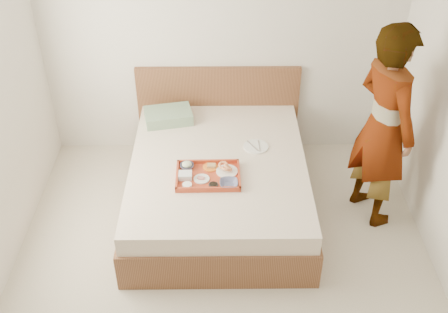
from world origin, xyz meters
The scene contains 16 objects.
ground centered at (0.00, 0.00, 0.00)m, with size 3.50×4.00×0.01m, color beige.
wall_back centered at (0.00, 2.00, 1.30)m, with size 3.50×0.01×2.60m, color silver.
bed centered at (-0.04, 1.00, 0.27)m, with size 1.65×2.00×0.53m, color brown.
headboard centered at (-0.04, 1.97, 0.47)m, with size 1.65×0.06×0.95m, color brown.
pillow centered at (-0.53, 1.67, 0.58)m, with size 0.45×0.31×0.11m, color gray.
tray centered at (-0.13, 0.76, 0.55)m, with size 0.54×0.39×0.05m, color #B32D17.
prawn_plate centered at (0.04, 0.82, 0.55)m, with size 0.19×0.19×0.01m, color white.
navy_bowl_big centered at (0.05, 0.64, 0.56)m, with size 0.15×0.15×0.04m, color #171946.
sauce_dish centered at (-0.08, 0.62, 0.56)m, with size 0.08×0.08×0.03m, color black.
meat_plate centered at (-0.18, 0.72, 0.55)m, with size 0.13×0.13×0.01m, color white.
bread_plate centered at (-0.11, 0.88, 0.55)m, with size 0.13×0.13×0.01m, color orange.
salad_bowl centered at (-0.31, 0.88, 0.56)m, with size 0.12×0.12×0.04m, color #171946.
plastic_tub centered at (-0.32, 0.74, 0.57)m, with size 0.11×0.09×0.05m, color silver.
cheese_round centered at (-0.30, 0.62, 0.56)m, with size 0.08×0.08×0.03m, color white.
dinner_plate centered at (0.31, 1.21, 0.54)m, with size 0.23×0.23×0.01m, color white.
person centered at (1.35, 0.93, 0.92)m, with size 0.67×0.44×1.85m, color silver.
Camera 1 is at (-0.02, -2.86, 3.42)m, focal length 43.70 mm.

